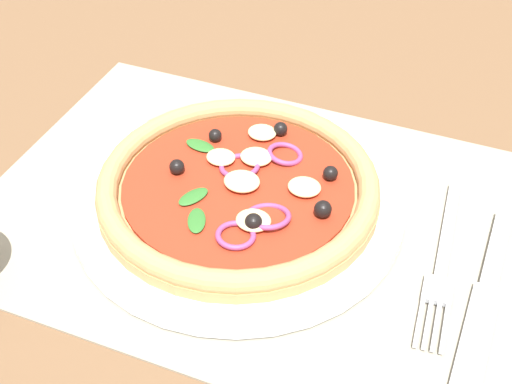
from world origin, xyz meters
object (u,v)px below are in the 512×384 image
object	(u,v)px
plate	(239,201)
pizza	(239,186)
fork	(441,268)
knife	(484,304)

from	to	relation	value
plate	pizza	distance (cm)	1.68
fork	plate	bearing A→B (deg)	-97.59
plate	fork	bearing A→B (deg)	177.34
pizza	fork	world-z (taller)	pizza
fork	knife	xyz separation A→B (cm)	(-3.59, 2.46, 0.03)
plate	knife	bearing A→B (deg)	171.06
plate	fork	world-z (taller)	plate
pizza	knife	world-z (taller)	pizza
plate	knife	xyz separation A→B (cm)	(-20.73, 3.26, -0.34)
plate	knife	size ratio (longest dim) A/B	1.37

